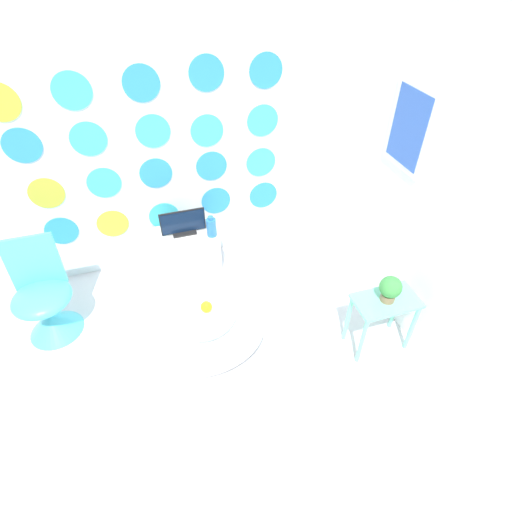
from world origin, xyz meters
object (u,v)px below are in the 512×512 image
(vase, at_px, (211,227))
(tv, at_px, (183,224))
(bathtub, at_px, (204,335))
(chair, at_px, (47,308))
(potted_plant_left, at_px, (390,289))

(vase, bearing_deg, tv, 154.68)
(tv, distance_m, vase, 0.26)
(bathtub, xyz_separation_m, chair, (-1.15, 0.65, -0.01))
(tv, xyz_separation_m, potted_plant_left, (1.29, -1.38, 0.10))
(bathtub, distance_m, tv, 1.13)
(tv, xyz_separation_m, vase, (0.24, -0.11, -0.01))
(bathtub, height_order, chair, chair)
(vase, distance_m, potted_plant_left, 1.65)
(bathtub, relative_size, tv, 2.28)
(chair, distance_m, tv, 1.32)
(tv, height_order, potted_plant_left, potted_plant_left)
(tv, bearing_deg, chair, -159.51)
(tv, distance_m, potted_plant_left, 1.89)
(bathtub, height_order, tv, tv)
(bathtub, distance_m, chair, 1.32)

